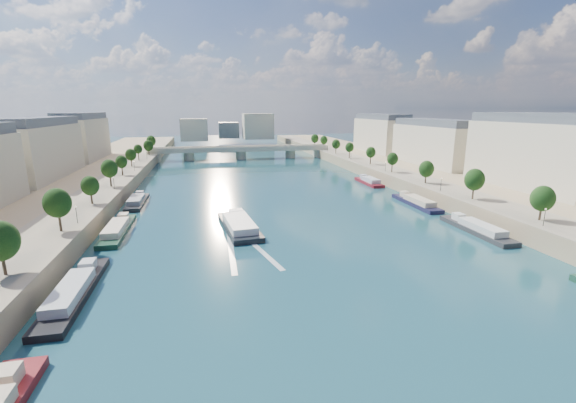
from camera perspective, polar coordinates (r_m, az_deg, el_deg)
name	(u,v)px	position (r m, az deg, el deg)	size (l,w,h in m)	color
ground	(275,203)	(130.80, -1.95, -0.23)	(700.00, 700.00, 0.00)	#0D3739
quay_left	(39,207)	(137.45, -32.98, -0.71)	(44.00, 520.00, 5.00)	#9E8460
quay_right	(463,187)	(159.35, 24.44, 1.98)	(44.00, 520.00, 5.00)	#9E8460
pave_left	(92,197)	(132.26, -27.06, 0.66)	(14.00, 520.00, 0.10)	gray
pave_right	(427,182)	(150.47, 19.94, 2.75)	(14.00, 520.00, 0.10)	gray
trees_left	(99,178)	(132.69, -26.27, 3.18)	(4.80, 268.80, 8.26)	#382B1E
trees_right	(409,164)	(157.07, 17.56, 5.37)	(4.80, 268.80, 8.26)	#382B1E
lamps_left	(98,194)	(121.11, -26.29, 1.00)	(0.36, 200.36, 4.28)	black
lamps_right	(410,173)	(151.93, 17.59, 4.08)	(0.36, 200.36, 4.28)	black
buildings_left	(1,157)	(151.26, -36.73, 5.30)	(16.00, 226.00, 23.20)	beige
buildings_right	(475,146)	(174.80, 26.03, 7.39)	(16.00, 226.00, 23.20)	beige
skyline	(233,128)	(345.86, -8.11, 10.73)	(79.00, 42.00, 22.00)	beige
bridge	(241,151)	(246.97, -7.00, 7.43)	(112.00, 12.00, 8.15)	#C1B79E
tour_barge	(239,225)	(103.59, -7.29, -3.50)	(10.33, 27.48, 3.72)	black
wake	(246,251)	(88.23, -6.29, -7.23)	(10.74, 26.02, 0.04)	silver
moored_barges_left	(80,284)	(79.49, -28.44, -10.66)	(5.00, 150.49, 3.60)	#192038
moored_barges_right	(445,215)	(121.93, 22.21, -1.88)	(5.00, 128.23, 3.60)	#193F2D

